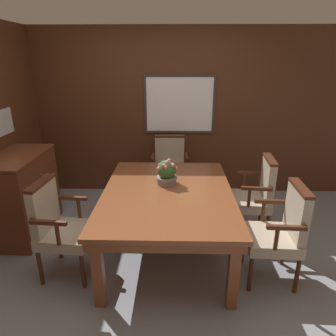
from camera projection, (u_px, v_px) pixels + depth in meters
name	position (u px, v px, depth m)	size (l,w,h in m)	color
ground_plane	(155.00, 264.00, 3.12)	(14.00, 14.00, 0.00)	gray
wall_back	(162.00, 114.00, 4.49)	(7.20, 0.08, 2.45)	#4C2816
dining_table	(168.00, 199.00, 3.13)	(1.34, 1.80, 0.73)	brown
chair_right_near	(281.00, 229.00, 2.76)	(0.49, 0.53, 0.97)	#472314
chair_right_far	(255.00, 193.00, 3.50)	(0.51, 0.54, 0.97)	#472314
chair_head_far	(170.00, 166.00, 4.37)	(0.53, 0.49, 0.97)	#472314
chair_left_near	(59.00, 224.00, 2.84)	(0.51, 0.54, 0.97)	#472314
potted_plant	(167.00, 172.00, 3.24)	(0.24, 0.23, 0.28)	gray
sideboard_cabinet	(23.00, 195.00, 3.54)	(0.53, 0.98, 0.99)	brown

